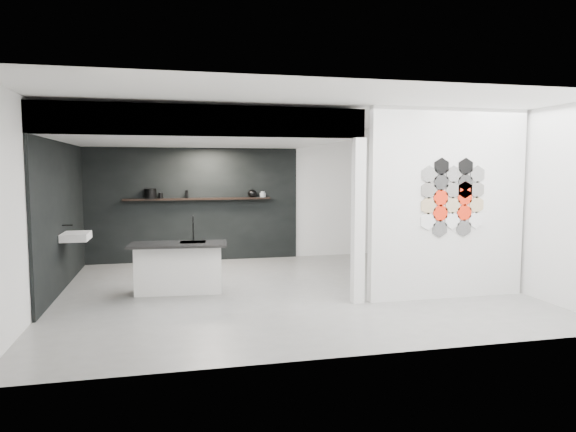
# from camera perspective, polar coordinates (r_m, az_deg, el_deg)

# --- Properties ---
(floor) EXTENTS (7.00, 6.00, 0.01)m
(floor) POSITION_cam_1_polar(r_m,az_deg,el_deg) (8.25, -0.20, -8.22)
(floor) COLOR slate
(partition_panel) EXTENTS (2.45, 0.15, 2.80)m
(partition_panel) POSITION_cam_1_polar(r_m,az_deg,el_deg) (7.93, 17.35, 1.28)
(partition_panel) COLOR silver
(partition_panel) RESTS_ON floor
(bay_clad_back) EXTENTS (4.40, 0.04, 2.35)m
(bay_clad_back) POSITION_cam_1_polar(r_m,az_deg,el_deg) (10.83, -10.49, 1.24)
(bay_clad_back) COLOR black
(bay_clad_back) RESTS_ON floor
(bay_clad_left) EXTENTS (0.04, 4.00, 2.35)m
(bay_clad_left) POSITION_cam_1_polar(r_m,az_deg,el_deg) (9.01, -23.80, 0.08)
(bay_clad_left) COLOR black
(bay_clad_left) RESTS_ON floor
(bulkhead) EXTENTS (4.40, 4.00, 0.40)m
(bulkhead) POSITION_cam_1_polar(r_m,az_deg,el_deg) (8.86, -10.03, 9.28)
(bulkhead) COLOR silver
(bulkhead) RESTS_ON corner_column
(corner_column) EXTENTS (0.16, 0.16, 2.35)m
(corner_column) POSITION_cam_1_polar(r_m,az_deg,el_deg) (7.34, 7.80, -0.60)
(corner_column) COLOR silver
(corner_column) RESTS_ON floor
(fascia_beam) EXTENTS (4.40, 0.16, 0.40)m
(fascia_beam) POSITION_cam_1_polar(r_m,az_deg,el_deg) (6.95, -9.15, 10.41)
(fascia_beam) COLOR silver
(fascia_beam) RESTS_ON corner_column
(wall_basin) EXTENTS (0.40, 0.60, 0.12)m
(wall_basin) POSITION_cam_1_polar(r_m,az_deg,el_deg) (8.81, -22.49, -2.11)
(wall_basin) COLOR silver
(wall_basin) RESTS_ON bay_clad_left
(display_shelf) EXTENTS (3.00, 0.15, 0.04)m
(display_shelf) POSITION_cam_1_polar(r_m,az_deg,el_deg) (10.72, -9.94, 1.88)
(display_shelf) COLOR black
(display_shelf) RESTS_ON bay_clad_back
(kitchen_island) EXTENTS (1.53, 0.79, 1.19)m
(kitchen_island) POSITION_cam_1_polar(r_m,az_deg,el_deg) (8.17, -12.02, -5.55)
(kitchen_island) COLOR silver
(kitchen_island) RESTS_ON floor
(stockpot) EXTENTS (0.25, 0.25, 0.20)m
(stockpot) POSITION_cam_1_polar(r_m,az_deg,el_deg) (10.70, -15.05, 2.41)
(stockpot) COLOR black
(stockpot) RESTS_ON display_shelf
(kettle) EXTENTS (0.22, 0.22, 0.16)m
(kettle) POSITION_cam_1_polar(r_m,az_deg,el_deg) (10.83, -3.99, 2.52)
(kettle) COLOR black
(kettle) RESTS_ON display_shelf
(glass_bowl) EXTENTS (0.14, 0.14, 0.09)m
(glass_bowl) POSITION_cam_1_polar(r_m,az_deg,el_deg) (10.87, -2.82, 2.35)
(glass_bowl) COLOR gray
(glass_bowl) RESTS_ON display_shelf
(glass_vase) EXTENTS (0.09, 0.09, 0.12)m
(glass_vase) POSITION_cam_1_polar(r_m,az_deg,el_deg) (10.87, -2.82, 2.43)
(glass_vase) COLOR gray
(glass_vase) RESTS_ON display_shelf
(bottle_dark) EXTENTS (0.07, 0.07, 0.16)m
(bottle_dark) POSITION_cam_1_polar(r_m,az_deg,el_deg) (10.70, -11.18, 2.39)
(bottle_dark) COLOR black
(bottle_dark) RESTS_ON display_shelf
(utensil_cup) EXTENTS (0.11, 0.11, 0.11)m
(utensil_cup) POSITION_cam_1_polar(r_m,az_deg,el_deg) (10.70, -13.98, 2.21)
(utensil_cup) COLOR black
(utensil_cup) RESTS_ON display_shelf
(hex_tile_cluster) EXTENTS (1.04, 0.02, 1.16)m
(hex_tile_cluster) POSITION_cam_1_polar(r_m,az_deg,el_deg) (7.87, 17.90, 2.00)
(hex_tile_cluster) COLOR white
(hex_tile_cluster) RESTS_ON partition_panel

